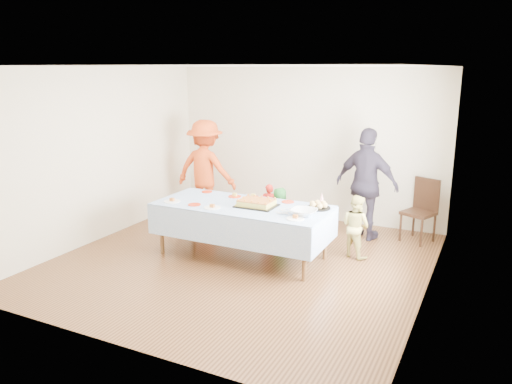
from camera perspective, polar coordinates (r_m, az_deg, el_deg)
ground at (r=7.17m, az=-1.68°, el=-7.92°), size 5.00×5.00×0.00m
room_walls at (r=6.70m, az=-1.36°, el=6.22°), size 5.04×5.04×2.72m
party_table at (r=7.13m, az=-1.60°, el=-1.89°), size 2.50×1.10×0.78m
birthday_cake at (r=7.02m, az=0.07°, el=-1.29°), size 0.55×0.42×0.10m
rolls_tray at (r=6.97m, az=7.14°, el=-1.55°), size 0.34×0.34×0.10m
punch_bowl at (r=6.62m, az=5.49°, el=-2.32°), size 0.35×0.35×0.09m
party_hat at (r=7.09m, az=7.51°, el=-0.86°), size 0.11×0.11×0.19m
fork_pile at (r=6.69m, az=3.16°, el=-2.21°), size 0.24×0.18×0.07m
plate_red_far_a at (r=7.87m, az=-5.62°, el=0.03°), size 0.16×0.16×0.01m
plate_red_far_b at (r=7.56m, az=-2.45°, el=-0.51°), size 0.20×0.20×0.01m
plate_red_far_c at (r=7.51m, az=-0.31°, el=-0.59°), size 0.17×0.17×0.01m
plate_red_far_d at (r=7.26m, az=3.66°, el=-1.12°), size 0.18×0.18×0.01m
plate_red_near at (r=7.16m, az=-7.06°, el=-1.43°), size 0.18×0.18×0.01m
plate_white_left at (r=7.37m, az=-9.56°, el=-1.06°), size 0.24×0.24×0.01m
plate_white_mid at (r=6.97m, az=-5.02°, el=-1.79°), size 0.24×0.24×0.01m
plate_white_right at (r=6.47m, az=4.52°, el=-3.05°), size 0.23×0.23×0.01m
dining_chair at (r=8.28m, az=18.43°, el=-1.58°), size 0.57×0.57×1.00m
toddler_left at (r=8.45m, az=1.49°, el=-1.69°), size 0.33×0.27×0.79m
toddler_mid at (r=8.07m, az=2.71°, el=-2.34°), size 0.42×0.30×0.82m
toddler_right at (r=7.35m, az=11.31°, el=-3.84°), size 0.55×0.50×0.92m
adult_left at (r=9.06m, az=-5.78°, el=2.57°), size 1.18×0.72×1.79m
adult_right at (r=8.04m, az=12.53°, el=0.84°), size 1.11×0.64×1.79m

